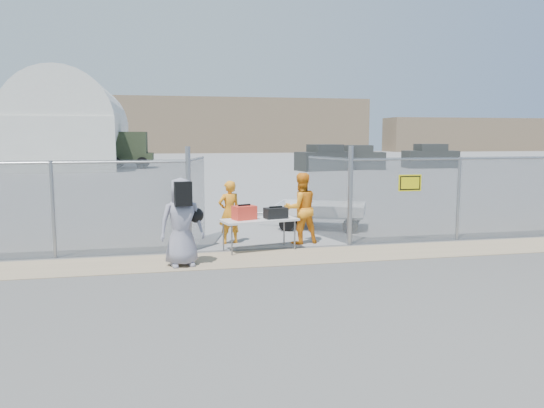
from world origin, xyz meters
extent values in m
plane|color=#3F3F3F|center=(0.00, 0.00, 0.00)|extent=(160.00, 160.00, 0.00)
cube|color=gray|center=(0.00, 42.00, 0.01)|extent=(160.00, 80.00, 0.01)
cube|color=tan|center=(0.00, 1.00, 0.01)|extent=(44.00, 1.60, 0.01)
cube|color=red|center=(-0.71, 1.84, 0.93)|extent=(0.61, 0.50, 0.33)
cube|color=black|center=(0.06, 1.85, 0.90)|extent=(0.58, 0.41, 0.26)
imported|color=orange|center=(-0.94, 2.80, 0.81)|extent=(0.67, 0.53, 1.62)
imported|color=orange|center=(0.85, 2.45, 0.91)|extent=(0.97, 0.80, 1.82)
imported|color=gray|center=(-2.23, 0.67, 0.94)|extent=(1.00, 0.73, 1.88)
camera|label=1|loc=(-2.66, -10.46, 2.73)|focal=35.00mm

